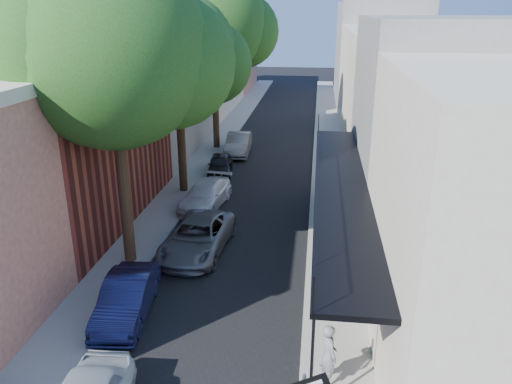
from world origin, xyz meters
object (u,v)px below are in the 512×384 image
(oak_mid, at_px, (186,57))
(parked_car_f, at_px, (238,144))
(oak_far, at_px, (221,26))
(parked_car_e, at_px, (220,165))
(pedestrian, at_px, (329,354))
(parked_car_b, at_px, (127,298))
(parked_car_c, at_px, (198,237))
(parked_car_d, at_px, (206,195))
(oak_near, at_px, (126,53))

(oak_mid, xyz_separation_m, parked_car_f, (1.37, 7.55, -6.35))
(oak_far, bearing_deg, parked_car_e, -81.40)
(parked_car_f, distance_m, pedestrian, 22.44)
(oak_mid, distance_m, parked_car_f, 9.96)
(oak_mid, bearing_deg, parked_car_b, -86.00)
(pedestrian, bearing_deg, parked_car_c, 12.54)
(parked_car_f, relative_size, pedestrian, 2.46)
(parked_car_d, xyz_separation_m, parked_car_e, (-0.30, 5.26, -0.04))
(pedestrian, bearing_deg, parked_car_f, -8.38)
(parked_car_b, bearing_deg, oak_far, 86.31)
(parked_car_f, bearing_deg, oak_far, 128.39)
(oak_far, xyz_separation_m, parked_car_c, (1.95, -16.07, -7.59))
(oak_far, bearing_deg, parked_car_d, -83.90)
(oak_mid, height_order, parked_car_e, oak_mid)
(parked_car_b, bearing_deg, pedestrian, -26.68)
(oak_near, height_order, parked_car_b, oak_near)
(parked_car_b, xyz_separation_m, parked_car_f, (0.55, 19.26, 0.05))
(oak_far, height_order, parked_car_e, oak_far)
(oak_near, distance_m, parked_car_f, 17.14)
(oak_far, relative_size, parked_car_b, 3.01)
(parked_car_b, height_order, parked_car_d, parked_car_b)
(parked_car_f, bearing_deg, parked_car_e, -97.98)
(parked_car_f, bearing_deg, oak_near, -97.64)
(oak_far, xyz_separation_m, pedestrian, (7.09, -23.17, -7.27))
(parked_car_b, distance_m, parked_car_f, 19.27)
(oak_near, distance_m, parked_car_c, 7.53)
(oak_near, relative_size, parked_car_d, 2.66)
(oak_near, xyz_separation_m, parked_car_d, (1.21, 5.80, -7.26))
(oak_far, bearing_deg, oak_near, -90.04)
(parked_car_d, relative_size, parked_car_e, 1.26)
(pedestrian, bearing_deg, parked_car_e, -3.55)
(oak_far, bearing_deg, parked_car_b, -87.92)
(parked_car_b, distance_m, parked_car_c, 4.84)
(parked_car_b, height_order, pedestrian, pedestrian)
(parked_car_e, xyz_separation_m, pedestrian, (6.19, -17.22, 0.41))
(oak_far, height_order, parked_car_b, oak_far)
(oak_mid, xyz_separation_m, parked_car_d, (1.26, -2.17, -6.43))
(parked_car_b, bearing_deg, parked_car_c, 69.86)
(oak_near, height_order, pedestrian, oak_near)
(parked_car_e, bearing_deg, parked_car_f, 77.66)
(pedestrian, bearing_deg, oak_mid, 3.53)
(parked_car_c, bearing_deg, oak_far, 100.74)
(parked_car_d, bearing_deg, oak_near, -94.31)
(oak_near, distance_m, parked_car_e, 13.28)
(oak_near, distance_m, pedestrian, 11.66)
(parked_car_f, bearing_deg, parked_car_b, -94.42)
(oak_mid, bearing_deg, oak_far, 89.59)
(parked_car_c, xyz_separation_m, pedestrian, (5.13, -7.10, 0.32))
(parked_car_b, height_order, parked_car_e, parked_car_b)
(parked_car_c, bearing_deg, parked_car_b, -100.56)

